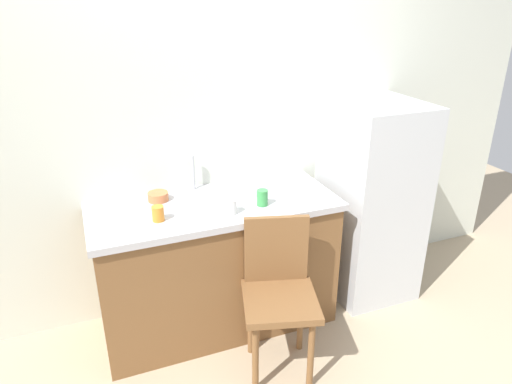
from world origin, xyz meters
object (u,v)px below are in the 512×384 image
(cup_white, at_px, (231,206))
(cup_orange, at_px, (158,214))
(terracotta_bowl, at_px, (158,197))
(dish_tray, at_px, (233,191))
(cup_green, at_px, (262,198))
(chair, at_px, (279,290))
(refrigerator, at_px, (370,201))

(cup_white, height_order, cup_orange, cup_white)
(terracotta_bowl, bearing_deg, cup_white, -43.47)
(terracotta_bowl, xyz_separation_m, cup_orange, (-0.05, -0.27, 0.02))
(dish_tray, height_order, cup_white, cup_white)
(cup_white, relative_size, cup_green, 0.91)
(cup_white, relative_size, cup_orange, 1.02)
(chair, distance_m, dish_tray, 0.69)
(cup_green, bearing_deg, chair, -97.20)
(chair, xyz_separation_m, dish_tray, (-0.06, 0.56, 0.38))
(chair, xyz_separation_m, cup_white, (-0.16, 0.31, 0.40))
(terracotta_bowl, height_order, cup_white, cup_white)
(refrigerator, relative_size, cup_orange, 16.11)
(chair, height_order, terracotta_bowl, terracotta_bowl)
(refrigerator, height_order, cup_green, refrigerator)
(refrigerator, relative_size, chair, 1.54)
(refrigerator, xyz_separation_m, cup_green, (-0.86, -0.13, 0.22))
(terracotta_bowl, bearing_deg, dish_tray, -10.02)
(refrigerator, bearing_deg, terracotta_bowl, 173.50)
(refrigerator, distance_m, cup_white, 1.11)
(cup_white, height_order, cup_green, cup_green)
(terracotta_bowl, relative_size, cup_white, 1.41)
(dish_tray, xyz_separation_m, cup_orange, (-0.50, -0.19, 0.02))
(refrigerator, height_order, terracotta_bowl, refrigerator)
(dish_tray, xyz_separation_m, terracotta_bowl, (-0.45, 0.08, 0.00))
(cup_white, bearing_deg, chair, -62.41)
(dish_tray, xyz_separation_m, cup_white, (-0.10, -0.25, 0.02))
(refrigerator, xyz_separation_m, dish_tray, (-0.97, 0.08, 0.20))
(chair, height_order, cup_green, cup_green)
(chair, distance_m, cup_white, 0.54)
(dish_tray, bearing_deg, cup_orange, -159.28)
(refrigerator, height_order, cup_white, refrigerator)
(chair, xyz_separation_m, cup_orange, (-0.56, 0.38, 0.40))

